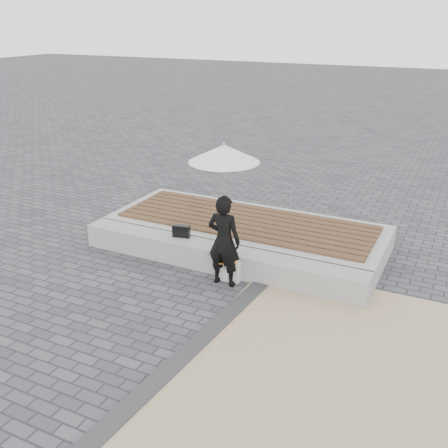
{
  "coord_description": "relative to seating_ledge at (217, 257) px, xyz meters",
  "views": [
    {
      "loc": [
        3.52,
        -5.3,
        3.91
      ],
      "look_at": [
        0.33,
        1.19,
        1.0
      ],
      "focal_mm": 41.75,
      "sensor_mm": 36.0,
      "label": 1
    }
  ],
  "objects": [
    {
      "name": "ground",
      "position": [
        0.0,
        -1.6,
        -0.2
      ],
      "size": [
        80.0,
        80.0,
        0.0
      ],
      "primitive_type": "plane",
      "color": "#49494E",
      "rests_on": "ground"
    },
    {
      "name": "terrazzo_zone",
      "position": [
        3.2,
        -2.1,
        -0.19
      ],
      "size": [
        5.0,
        5.0,
        0.02
      ],
      "primitive_type": "cube",
      "color": "tan",
      "rests_on": "ground"
    },
    {
      "name": "edging_band",
      "position": [
        0.75,
        -2.1,
        -0.18
      ],
      "size": [
        0.61,
        5.2,
        0.04
      ],
      "primitive_type": "cube",
      "rotation": [
        0.0,
        0.0,
        -0.07
      ],
      "color": "#333335",
      "rests_on": "ground"
    },
    {
      "name": "canvas_tote",
      "position": [
        0.38,
        -0.3,
        -0.03
      ],
      "size": [
        0.33,
        0.14,
        0.35
      ],
      "primitive_type": "cube",
      "rotation": [
        0.0,
        0.0,
        -0.01
      ],
      "color": "silver",
      "rests_on": "ground"
    },
    {
      "name": "timber_platform",
      "position": [
        0.0,
        1.2,
        0.0
      ],
      "size": [
        5.0,
        2.0,
        0.4
      ],
      "primitive_type": "cube",
      "color": "#A7A7A2",
      "rests_on": "ground"
    },
    {
      "name": "handbag",
      "position": [
        -0.72,
        0.08,
        0.3
      ],
      "size": [
        0.31,
        0.16,
        0.21
      ],
      "primitive_type": "cube",
      "rotation": [
        0.0,
        0.0,
        0.21
      ],
      "color": "black",
      "rests_on": "seating_ledge"
    },
    {
      "name": "seating_ledge",
      "position": [
        0.0,
        0.0,
        0.0
      ],
      "size": [
        5.0,
        0.45,
        0.4
      ],
      "primitive_type": "cube",
      "color": "#A1A09C",
      "rests_on": "ground"
    },
    {
      "name": "timber_decking",
      "position": [
        0.0,
        1.2,
        0.22
      ],
      "size": [
        4.6,
        1.6,
        0.04
      ],
      "primitive_type": null,
      "color": "brown",
      "rests_on": "timber_platform"
    },
    {
      "name": "parasol",
      "position": [
        0.33,
        -0.41,
        1.88
      ],
      "size": [
        1.03,
        1.03,
        1.31
      ],
      "rotation": [
        0.0,
        0.0,
        -0.33
      ],
      "color": "#B1B1B6",
      "rests_on": "ground"
    },
    {
      "name": "woman",
      "position": [
        0.33,
        -0.41,
        0.53
      ],
      "size": [
        0.53,
        0.35,
        1.45
      ],
      "primitive_type": "imported",
      "rotation": [
        0.0,
        0.0,
        3.14
      ],
      "color": "black",
      "rests_on": "ground"
    },
    {
      "name": "magazine",
      "position": [
        0.38,
        -0.35,
        0.15
      ],
      "size": [
        0.31,
        0.26,
        0.01
      ],
      "primitive_type": "cube",
      "rotation": [
        0.0,
        0.0,
        0.23
      ],
      "color": "#D84C39",
      "rests_on": "canvas_tote"
    }
  ]
}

